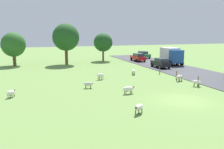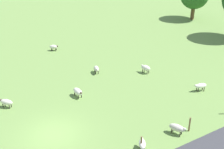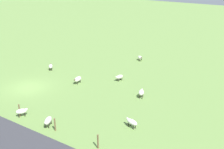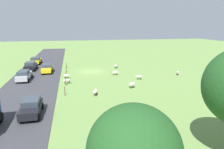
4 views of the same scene
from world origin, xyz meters
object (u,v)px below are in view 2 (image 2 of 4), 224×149
Objects in this scene: sheep_5 at (78,92)px; sheep_6 at (54,47)px; sheep_7 at (6,102)px; sheep_0 at (146,68)px; sheep_4 at (177,128)px; sheep_2 at (201,86)px; sheep_3 at (96,69)px; sheep_1 at (142,144)px.

sheep_5 reaches higher than sheep_6.
sheep_7 is at bearing -104.65° from sheep_5.
sheep_5 is at bearing -84.92° from sheep_0.
sheep_4 is 19.44m from sheep_6.
sheep_4 is at bearing 4.28° from sheep_6.
sheep_0 is at bearing 86.62° from sheep_7.
sheep_2 is 17.45m from sheep_6.
sheep_6 is (-7.76, -1.35, -0.01)m from sheep_3.
sheep_3 is at bearing -121.44° from sheep_0.
sheep_0 is 9.96m from sheep_4.
sheep_4 reaches higher than sheep_2.
sheep_6 is (-10.30, -5.52, -0.09)m from sheep_0.
sheep_0 is 0.91× the size of sheep_2.
sheep_4 is (3.62, -6.00, -0.01)m from sheep_2.
sheep_3 is at bearing 131.96° from sheep_5.
sheep_2 is 10.82m from sheep_5.
sheep_1 is 11.78m from sheep_7.
sheep_2 reaches higher than sheep_3.
sheep_1 is 12.14m from sheep_3.
sheep_6 is 12.39m from sheep_7.
sheep_3 is at bearing 100.69° from sheep_7.
sheep_3 is at bearing -179.52° from sheep_4.
sheep_5 is at bearing -156.20° from sheep_4.
sheep_0 is 1.00× the size of sheep_7.
sheep_0 reaches higher than sheep_4.
sheep_7 is (-0.79, -13.46, -0.06)m from sheep_0.
sheep_5 is (-4.78, -9.71, -0.02)m from sheep_2.
sheep_5 reaches higher than sheep_2.
sheep_2 is 1.21× the size of sheep_6.
sheep_2 is at bearing 63.79° from sheep_5.
sheep_4 reaches higher than sheep_1.
sheep_4 is at bearing -58.94° from sheep_2.
sheep_0 is 5.80m from sheep_2.
sheep_5 is (-8.39, -3.70, -0.02)m from sheep_4.
sheep_6 is at bearing -151.82° from sheep_0.
sheep_4 is (9.09, -4.07, -0.03)m from sheep_0.
sheep_7 is at bearing -148.02° from sheep_1.
sheep_5 is at bearing -11.57° from sheep_6.
sheep_7 is at bearing -136.47° from sheep_4.
sheep_4 reaches higher than sheep_6.
sheep_7 is (-6.26, -15.39, -0.03)m from sheep_2.
sheep_0 is 11.69m from sheep_6.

